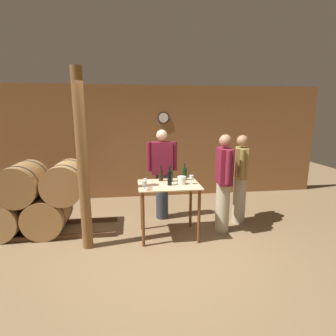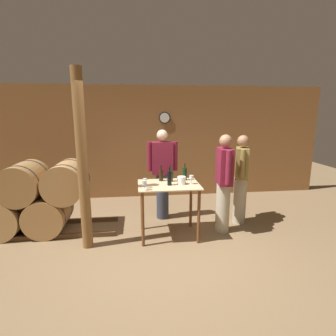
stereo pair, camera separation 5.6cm
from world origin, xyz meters
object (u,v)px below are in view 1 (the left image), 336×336
at_px(person_visitor_with_scarf, 162,172).
at_px(wine_glass_near_right, 191,177).
at_px(wine_bottle_right, 185,174).
at_px(person_host, 240,177).
at_px(wine_glass_near_left, 145,183).
at_px(ice_bucket, 182,180).
at_px(person_visitor_bearded, 224,182).
at_px(wine_bottle_left, 170,178).
at_px(wooden_post, 82,163).
at_px(wine_bottle_center, 171,175).
at_px(wine_bottle_far_left, 161,175).
at_px(wine_glass_near_center, 145,181).

bearing_deg(person_visitor_with_scarf, wine_glass_near_right, -64.43).
xyz_separation_m(wine_bottle_right, person_visitor_with_scarf, (-0.33, 0.57, -0.10)).
height_order(wine_bottle_right, person_host, person_host).
distance_m(wine_glass_near_left, person_host, 1.95).
bearing_deg(ice_bucket, person_visitor_bearded, 6.61).
xyz_separation_m(wine_bottle_left, wine_bottle_right, (0.30, 0.29, -0.00)).
height_order(wooden_post, wine_bottle_center, wooden_post).
bearing_deg(wine_bottle_left, wine_bottle_far_left, 110.47).
relative_size(wooden_post, wine_bottle_far_left, 9.65).
bearing_deg(wine_bottle_right, wine_bottle_far_left, -179.98).
bearing_deg(person_visitor_with_scarf, wine_glass_near_center, -110.42).
distance_m(wooden_post, wine_bottle_far_left, 1.33).
bearing_deg(ice_bucket, person_host, 19.65).
height_order(wine_glass_near_left, person_visitor_with_scarf, person_visitor_with_scarf).
distance_m(wine_glass_near_right, ice_bucket, 0.17).
relative_size(wine_bottle_far_left, wine_glass_near_left, 1.84).
relative_size(wine_bottle_right, wine_glass_near_left, 1.94).
relative_size(wooden_post, wine_glass_near_center, 17.13).
height_order(wine_bottle_left, person_host, person_host).
bearing_deg(wine_glass_near_left, wine_bottle_far_left, 60.23).
relative_size(wine_glass_near_center, ice_bucket, 1.13).
xyz_separation_m(wooden_post, wine_bottle_left, (1.31, 0.15, -0.32)).
height_order(ice_bucket, person_host, person_host).
xyz_separation_m(wooden_post, person_visitor_with_scarf, (1.28, 1.01, -0.42)).
bearing_deg(wine_glass_near_left, wine_glass_near_center, 83.01).
bearing_deg(wine_bottle_left, person_visitor_with_scarf, 92.02).
xyz_separation_m(wine_bottle_left, person_visitor_bearded, (0.95, 0.12, -0.13)).
xyz_separation_m(wine_bottle_center, person_visitor_with_scarf, (-0.08, 0.63, -0.09)).
height_order(wine_glass_near_left, wine_glass_near_right, wine_glass_near_left).
xyz_separation_m(wooden_post, wine_bottle_far_left, (1.21, 0.45, -0.33)).
distance_m(wine_bottle_center, person_visitor_bearded, 0.92).
bearing_deg(wooden_post, person_host, 12.79).
bearing_deg(person_visitor_bearded, person_host, 37.34).
distance_m(wine_bottle_far_left, wine_glass_near_left, 0.61).
distance_m(wine_glass_near_right, person_host, 1.13).
relative_size(wine_bottle_left, person_visitor_with_scarf, 0.17).
relative_size(wine_bottle_far_left, person_visitor_with_scarf, 0.16).
bearing_deg(wine_bottle_far_left, ice_bucket, -39.25).
bearing_deg(wine_glass_near_left, ice_bucket, 23.87).
distance_m(wine_glass_near_right, person_visitor_with_scarf, 0.93).
xyz_separation_m(wooden_post, wine_glass_near_center, (0.92, 0.02, -0.32)).
height_order(wooden_post, person_visitor_bearded, wooden_post).
distance_m(ice_bucket, person_host, 1.27).
xyz_separation_m(person_visitor_with_scarf, person_visitor_bearded, (0.98, -0.74, -0.02)).
relative_size(person_visitor_with_scarf, person_visitor_bearded, 1.02).
height_order(wine_bottle_right, person_visitor_bearded, person_visitor_bearded).
relative_size(wooden_post, person_host, 1.61).
distance_m(wine_bottle_center, ice_bucket, 0.25).
height_order(wooden_post, ice_bucket, wooden_post).
height_order(wine_bottle_left, person_visitor_with_scarf, person_visitor_with_scarf).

